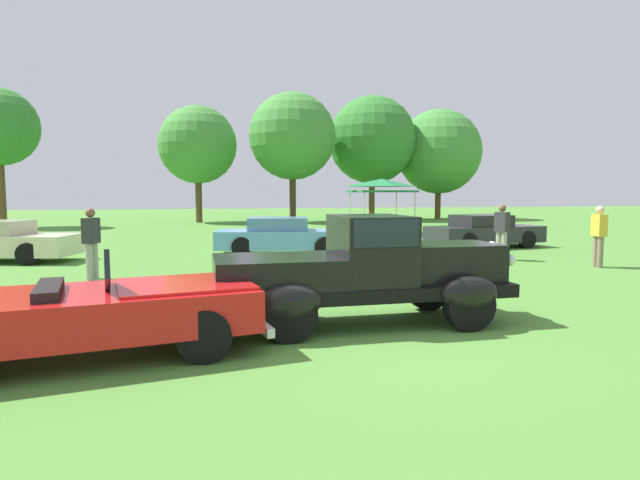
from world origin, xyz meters
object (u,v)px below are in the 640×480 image
show_car_charcoal (484,232)px  spectator_by_row (91,241)px  show_car_skyblue (282,236)px  spectator_between_cars (599,234)px  feature_pickup_truck (365,269)px  canopy_tent_left_field (381,185)px  neighbor_convertible (97,311)px  spectator_near_truck (502,230)px

show_car_charcoal → spectator_by_row: (-12.79, -4.63, 0.31)m
show_car_skyblue → spectator_between_cars: (8.04, -4.93, 0.31)m
feature_pickup_truck → canopy_tent_left_field: bearing=70.4°
neighbor_convertible → show_car_charcoal: bearing=43.5°
feature_pickup_truck → canopy_tent_left_field: (5.99, 16.78, 1.55)m
spectator_near_truck → spectator_between_cars: same height
show_car_charcoal → neighbor_convertible: bearing=-136.5°
show_car_charcoal → spectator_near_truck: bearing=-111.8°
feature_pickup_truck → spectator_near_truck: feature_pickup_truck is taller
spectator_by_row → canopy_tent_left_field: (11.04, 11.33, 1.51)m
feature_pickup_truck → show_car_charcoal: (7.74, 10.08, -0.27)m
spectator_near_truck → canopy_tent_left_field: (-0.37, 10.15, 1.51)m
show_car_skyblue → show_car_charcoal: size_ratio=1.02×
spectator_by_row → neighbor_convertible: bearing=-78.5°
feature_pickup_truck → spectator_by_row: feature_pickup_truck is taller
show_car_charcoal → spectator_between_cars: 5.42m
feature_pickup_truck → neighbor_convertible: bearing=-167.3°
spectator_between_cars → feature_pickup_truck: bearing=-150.0°
feature_pickup_truck → spectator_by_row: size_ratio=2.75×
spectator_near_truck → spectator_by_row: same height
neighbor_convertible → spectator_by_row: (-1.28, 6.30, 0.33)m
spectator_between_cars → spectator_near_truck: bearing=132.3°
spectator_between_cars → canopy_tent_left_field: (-2.13, 12.10, 1.51)m
feature_pickup_truck → spectator_between_cars: feature_pickup_truck is taller
spectator_near_truck → canopy_tent_left_field: size_ratio=0.61×
neighbor_convertible → show_car_skyblue: bearing=69.8°
show_car_skyblue → spectator_near_truck: bearing=-25.5°
spectator_between_cars → show_car_skyblue: bearing=148.5°
feature_pickup_truck → neighbor_convertible: size_ratio=1.03×
show_car_skyblue → canopy_tent_left_field: canopy_tent_left_field is taller
spectator_near_truck → neighbor_convertible: bearing=-143.5°
spectator_near_truck → feature_pickup_truck: bearing=-133.8°
neighbor_convertible → show_car_skyblue: size_ratio=0.97×
feature_pickup_truck → show_car_charcoal: 12.71m
neighbor_convertible → show_car_skyblue: (3.85, 10.47, 0.02)m
feature_pickup_truck → canopy_tent_left_field: 17.89m
show_car_charcoal → spectator_between_cars: bearing=-85.9°
neighbor_convertible → show_car_charcoal: size_ratio=0.99×
spectator_by_row → canopy_tent_left_field: 15.89m
show_car_charcoal → canopy_tent_left_field: 7.16m
neighbor_convertible → spectator_by_row: bearing=101.5°
show_car_charcoal → spectator_between_cars: size_ratio=2.68×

